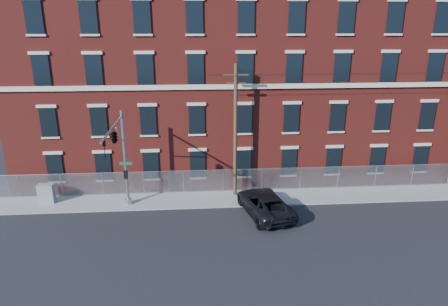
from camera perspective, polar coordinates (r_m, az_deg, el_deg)
name	(u,v)px	position (r m, az deg, el deg)	size (l,w,h in m)	color
ground	(213,232)	(25.83, -1.64, -11.40)	(140.00, 140.00, 0.00)	black
sidewalk	(362,194)	(32.90, 19.38, -5.63)	(65.00, 3.00, 0.12)	gray
mill_building	(333,76)	(38.91, 15.46, 10.70)	(55.30, 14.32, 16.30)	maroon
chain_link_fence	(357,176)	(33.64, 18.70, -3.20)	(59.06, 0.06, 1.85)	#A5A8AD
traffic_signal_mast	(117,144)	(26.20, -15.21, 1.21)	(0.90, 6.75, 7.00)	#9EA0A5
utility_pole_near	(235,129)	(29.17, 1.67, 3.43)	(1.80, 0.28, 10.00)	#413020
pickup_truck	(265,203)	(27.95, 5.90, -7.24)	(2.66, 5.78, 1.61)	black
utility_cabinet	(46,193)	(32.06, -24.30, -5.35)	(1.15, 0.58, 1.44)	slate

